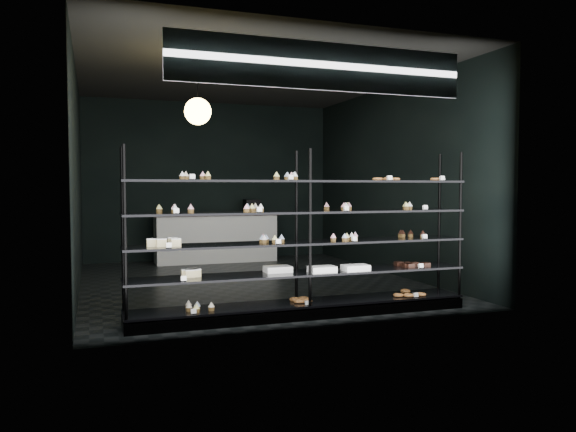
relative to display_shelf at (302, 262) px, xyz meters
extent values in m
cube|color=black|center=(0.05, 2.45, -0.62)|extent=(5.00, 6.00, 0.01)
cube|color=black|center=(0.05, 2.45, 2.57)|extent=(5.00, 6.00, 0.01)
cube|color=black|center=(0.05, 5.45, 0.97)|extent=(5.00, 0.01, 3.20)
cube|color=black|center=(0.05, -0.55, 0.97)|extent=(5.00, 0.01, 3.20)
cube|color=black|center=(-2.45, 2.45, 0.97)|extent=(0.01, 6.00, 3.20)
cube|color=black|center=(2.55, 2.45, 0.97)|extent=(0.01, 6.00, 3.20)
cube|color=black|center=(0.01, 0.00, -0.57)|extent=(4.00, 0.50, 0.12)
cylinder|color=black|center=(-1.96, -0.22, 0.36)|extent=(0.04, 0.04, 1.85)
cylinder|color=black|center=(-1.96, 0.22, 0.36)|extent=(0.04, 0.04, 1.85)
cylinder|color=black|center=(0.01, -0.22, 0.36)|extent=(0.04, 0.04, 1.85)
cylinder|color=black|center=(0.01, 0.22, 0.36)|extent=(0.04, 0.04, 1.85)
cylinder|color=black|center=(1.98, -0.22, 0.36)|extent=(0.04, 0.04, 1.85)
cylinder|color=black|center=(1.98, 0.22, 0.36)|extent=(0.04, 0.04, 1.85)
cube|color=black|center=(0.01, 0.00, -0.48)|extent=(4.00, 0.50, 0.03)
cube|color=black|center=(0.01, 0.00, -0.13)|extent=(4.00, 0.50, 0.02)
cube|color=black|center=(0.01, 0.00, 0.22)|extent=(4.00, 0.50, 0.02)
cube|color=black|center=(0.01, 0.00, 0.57)|extent=(4.00, 0.50, 0.02)
cube|color=black|center=(0.01, 0.00, 0.92)|extent=(4.00, 0.50, 0.02)
cube|color=white|center=(-1.26, -0.18, 0.96)|extent=(0.06, 0.04, 0.06)
cube|color=white|center=(-0.24, -0.18, 0.96)|extent=(0.06, 0.04, 0.06)
cube|color=white|center=(1.01, -0.18, 0.96)|extent=(0.05, 0.04, 0.06)
cube|color=white|center=(1.71, -0.18, 0.96)|extent=(0.06, 0.04, 0.06)
cube|color=white|center=(-1.42, -0.18, 0.61)|extent=(0.06, 0.04, 0.06)
cube|color=white|center=(-0.51, -0.18, 0.61)|extent=(0.05, 0.04, 0.06)
cube|color=white|center=(0.51, -0.18, 0.61)|extent=(0.06, 0.04, 0.06)
cube|color=white|center=(1.49, -0.18, 0.61)|extent=(0.06, 0.04, 0.06)
cube|color=white|center=(-1.48, -0.18, 0.26)|extent=(0.06, 0.04, 0.06)
cube|color=white|center=(-0.30, -0.18, 0.26)|extent=(0.06, 0.04, 0.06)
cube|color=white|center=(0.53, -0.18, 0.26)|extent=(0.06, 0.04, 0.06)
cube|color=white|center=(1.47, -0.18, 0.26)|extent=(0.06, 0.04, 0.06)
cube|color=white|center=(-1.40, -0.18, -0.09)|extent=(0.06, 0.04, 0.06)
cube|color=white|center=(1.43, -0.18, -0.09)|extent=(0.06, 0.04, 0.06)
cube|color=white|center=(-1.23, -0.18, -0.44)|extent=(0.06, 0.04, 0.06)
cube|color=white|center=(0.02, -0.18, -0.44)|extent=(0.05, 0.04, 0.06)
cube|color=white|center=(1.35, -0.18, -0.44)|extent=(0.06, 0.04, 0.06)
cube|color=#0D2245|center=(0.05, -0.47, 2.12)|extent=(3.20, 0.04, 0.45)
cube|color=white|center=(0.05, -0.49, 2.12)|extent=(3.30, 0.02, 0.50)
cylinder|color=black|center=(-0.96, 1.22, 2.27)|extent=(0.01, 0.01, 0.56)
sphere|color=#F0C254|center=(-0.96, 1.22, 1.82)|extent=(0.34, 0.34, 0.34)
cube|color=silver|center=(0.05, 4.95, -0.17)|extent=(2.36, 0.60, 0.92)
cube|color=black|center=(0.05, 4.95, 0.32)|extent=(2.45, 0.65, 0.06)
cube|color=black|center=(0.79, 4.95, 0.48)|extent=(0.30, 0.30, 0.25)
camera|label=1|loc=(-2.26, -5.97, 0.86)|focal=35.00mm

